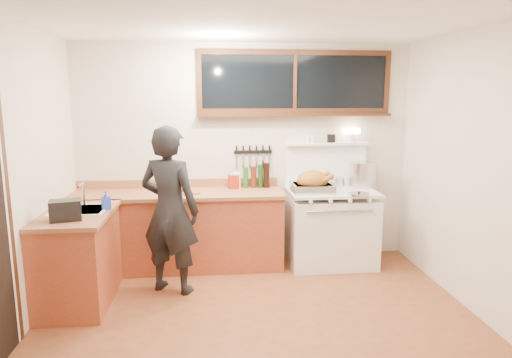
{
  "coord_description": "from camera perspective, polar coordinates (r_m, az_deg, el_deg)",
  "views": [
    {
      "loc": [
        -0.4,
        -3.72,
        2.0
      ],
      "look_at": [
        0.05,
        0.85,
        1.15
      ],
      "focal_mm": 32.0,
      "sensor_mm": 36.0,
      "label": 1
    }
  ],
  "objects": [
    {
      "name": "ground_plane",
      "position": [
        4.25,
        0.47,
        -17.75
      ],
      "size": [
        4.0,
        3.5,
        0.02
      ],
      "primitive_type": "cube",
      "color": "brown"
    },
    {
      "name": "room_shell",
      "position": [
        3.76,
        0.51,
        5.16
      ],
      "size": [
        4.1,
        3.6,
        2.65
      ],
      "color": "beige",
      "rests_on": "ground"
    },
    {
      "name": "counter_back",
      "position": [
        5.41,
        -9.68,
        -6.27
      ],
      "size": [
        2.44,
        0.64,
        1.0
      ],
      "color": "maroon",
      "rests_on": "ground"
    },
    {
      "name": "counter_left",
      "position": [
        4.79,
        -21.3,
        -9.1
      ],
      "size": [
        0.64,
        1.09,
        0.9
      ],
      "color": "maroon",
      "rests_on": "ground"
    },
    {
      "name": "sink_unit",
      "position": [
        4.75,
        -21.14,
        -4.29
      ],
      "size": [
        0.5,
        0.45,
        0.37
      ],
      "color": "white",
      "rests_on": "counter_left"
    },
    {
      "name": "vintage_stove",
      "position": [
        5.54,
        9.32,
        -5.73
      ],
      "size": [
        1.02,
        0.74,
        1.6
      ],
      "color": "white",
      "rests_on": "ground"
    },
    {
      "name": "back_window",
      "position": [
        5.53,
        4.88,
        11.1
      ],
      "size": [
        2.32,
        0.13,
        0.77
      ],
      "color": "black",
      "rests_on": "room_shell"
    },
    {
      "name": "knife_strip",
      "position": [
        5.52,
        -0.38,
        3.29
      ],
      "size": [
        0.46,
        0.03,
        0.28
      ],
      "color": "black",
      "rests_on": "room_shell"
    },
    {
      "name": "man",
      "position": [
        4.68,
        -10.73,
        -3.85
      ],
      "size": [
        0.74,
        0.63,
        1.71
      ],
      "color": "black",
      "rests_on": "ground"
    },
    {
      "name": "soap_bottle",
      "position": [
        4.66,
        -18.26,
        -2.53
      ],
      "size": [
        0.11,
        0.11,
        0.18
      ],
      "color": "blue",
      "rests_on": "counter_left"
    },
    {
      "name": "toaster",
      "position": [
        4.39,
        -22.71,
        -3.61
      ],
      "size": [
        0.3,
        0.24,
        0.18
      ],
      "color": "black",
      "rests_on": "counter_left"
    },
    {
      "name": "cutting_board",
      "position": [
        5.26,
        -9.5,
        -1.13
      ],
      "size": [
        0.47,
        0.39,
        0.14
      ],
      "color": "#955D3B",
      "rests_on": "counter_back"
    },
    {
      "name": "roast_turkey",
      "position": [
        5.24,
        7.11,
        -0.56
      ],
      "size": [
        0.5,
        0.35,
        0.26
      ],
      "color": "silver",
      "rests_on": "vintage_stove"
    },
    {
      "name": "stockpot",
      "position": [
        5.67,
        13.23,
        0.56
      ],
      "size": [
        0.39,
        0.39,
        0.3
      ],
      "color": "silver",
      "rests_on": "vintage_stove"
    },
    {
      "name": "saucepan",
      "position": [
        5.65,
        10.27,
        -0.36
      ],
      "size": [
        0.18,
        0.27,
        0.11
      ],
      "color": "silver",
      "rests_on": "vintage_stove"
    },
    {
      "name": "pot_lid",
      "position": [
        5.2,
        12.74,
        -1.85
      ],
      "size": [
        0.3,
        0.3,
        0.04
      ],
      "color": "silver",
      "rests_on": "vintage_stove"
    },
    {
      "name": "coffee_tin",
      "position": [
        5.42,
        -2.83,
        -0.35
      ],
      "size": [
        0.14,
        0.12,
        0.17
      ],
      "color": "maroon",
      "rests_on": "counter_back"
    },
    {
      "name": "pitcher",
      "position": [
        5.45,
        -2.45,
        -0.16
      ],
      "size": [
        0.13,
        0.13,
        0.19
      ],
      "color": "white",
      "rests_on": "counter_back"
    },
    {
      "name": "bottle_cluster",
      "position": [
        5.47,
        0.24,
        0.34
      ],
      "size": [
        0.32,
        0.07,
        0.3
      ],
      "color": "black",
      "rests_on": "counter_back"
    }
  ]
}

